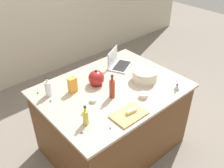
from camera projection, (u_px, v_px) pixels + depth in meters
name	position (u px, v px, depth m)	size (l,w,h in m)	color
ground_plane	(112.00, 144.00, 3.25)	(12.00, 12.00, 0.00)	slate
wall_back	(19.00, 7.00, 3.89)	(8.00, 0.10, 2.60)	beige
island_counter	(112.00, 118.00, 2.99)	(1.57, 1.21, 0.90)	brown
laptop	(118.00, 63.00, 3.11)	(0.38, 0.34, 0.22)	#B7B7BC
mixing_bowl_large	(145.00, 75.00, 2.84)	(0.30, 0.30, 0.13)	beige
bottle_oil	(86.00, 117.00, 2.23)	(0.06, 0.06, 0.20)	#DBC64C
bottle_soy	(112.00, 88.00, 2.55)	(0.06, 0.06, 0.27)	maroon
bottle_vinegar	(48.00, 88.00, 2.58)	(0.07, 0.07, 0.22)	white
kettle	(96.00, 78.00, 2.76)	(0.21, 0.18, 0.20)	maroon
cutting_board	(129.00, 115.00, 2.36)	(0.34, 0.22, 0.02)	tan
butter_stick_left	(131.00, 111.00, 2.36)	(0.11, 0.04, 0.04)	#F4E58C
ramekin_small	(93.00, 100.00, 2.53)	(0.07, 0.07, 0.04)	white
ramekin_medium	(144.00, 95.00, 2.59)	(0.09, 0.09, 0.05)	beige
kitchen_timer	(177.00, 87.00, 2.69)	(0.07, 0.07, 0.08)	#B2B2B7
candy_bag	(73.00, 85.00, 2.64)	(0.09, 0.06, 0.17)	gold
candy_0	(110.00, 128.00, 2.21)	(0.02, 0.02, 0.02)	#CC3399
candy_1	(51.00, 101.00, 2.53)	(0.02, 0.02, 0.02)	blue
candy_2	(38.00, 93.00, 2.65)	(0.02, 0.02, 0.02)	green
candy_3	(82.00, 132.00, 2.16)	(0.02, 0.02, 0.02)	#CC3399
candy_4	(144.00, 93.00, 2.65)	(0.02, 0.02, 0.02)	blue
candy_5	(82.00, 114.00, 2.36)	(0.02, 0.02, 0.02)	yellow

